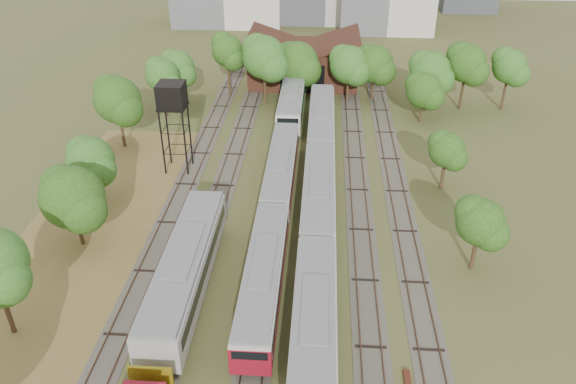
{
  "coord_description": "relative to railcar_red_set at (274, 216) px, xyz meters",
  "views": [
    {
      "loc": [
        2.06,
        -25.35,
        29.33
      ],
      "look_at": [
        -0.91,
        19.95,
        2.5
      ],
      "focal_mm": 35.0,
      "sensor_mm": 36.0,
      "label": 1
    }
  ],
  "objects": [
    {
      "name": "maintenance_shed",
      "position": [
        1.0,
        41.2,
        1.09
      ],
      "size": [
        16.45,
        11.55,
        7.58
      ],
      "color": "#371A14",
      "rests_on": "ground"
    },
    {
      "name": "railcar_red_set",
      "position": [
        0.0,
        0.0,
        0.0
      ],
      "size": [
        2.79,
        34.58,
        3.45
      ],
      "color": "black",
      "rests_on": "ground"
    },
    {
      "name": "tree_band_left",
      "position": [
        -17.47,
        -0.58,
        3.68
      ],
      "size": [
        8.54,
        55.94,
        8.74
      ],
      "color": "#382616",
      "rests_on": "ground"
    },
    {
      "name": "old_grey_coach",
      "position": [
        -6.0,
        -8.6,
        0.4
      ],
      "size": [
        3.28,
        18.0,
        4.06
      ],
      "color": "black",
      "rests_on": "ground"
    },
    {
      "name": "railcar_green_set",
      "position": [
        4.0,
        3.44,
        0.17
      ],
      "size": [
        3.05,
        52.08,
        3.77
      ],
      "color": "black",
      "rests_on": "ground"
    },
    {
      "name": "ground",
      "position": [
        2.0,
        -16.78,
        -1.82
      ],
      "size": [
        240.0,
        240.0,
        0.0
      ],
      "primitive_type": "plane",
      "color": "#475123",
      "rests_on": "ground"
    },
    {
      "name": "tracks",
      "position": [
        1.33,
        8.22,
        -1.78
      ],
      "size": [
        24.6,
        80.0,
        0.19
      ],
      "color": "#4C473D",
      "rests_on": "ground"
    },
    {
      "name": "dry_grass_patch",
      "position": [
        -16.0,
        -8.78,
        -1.8
      ],
      "size": [
        14.0,
        60.0,
        0.04
      ],
      "primitive_type": "cube",
      "color": "brown",
      "rests_on": "ground"
    },
    {
      "name": "water_tower",
      "position": [
        -11.48,
        11.65,
        6.49
      ],
      "size": [
        2.85,
        2.85,
        9.87
      ],
      "color": "black",
      "rests_on": "ground"
    },
    {
      "name": "tree_band_far",
      "position": [
        6.39,
        32.48,
        3.85
      ],
      "size": [
        48.71,
        9.72,
        9.57
      ],
      "color": "#382616",
      "rests_on": "ground"
    },
    {
      "name": "railcar_rear",
      "position": [
        0.0,
        27.25,
        0.17
      ],
      "size": [
        3.04,
        16.08,
        3.76
      ],
      "color": "black",
      "rests_on": "ground"
    },
    {
      "name": "tree_band_right",
      "position": [
        16.79,
        13.31,
        2.58
      ],
      "size": [
        4.53,
        34.86,
        6.59
      ],
      "color": "#382616",
      "rests_on": "ground"
    }
  ]
}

